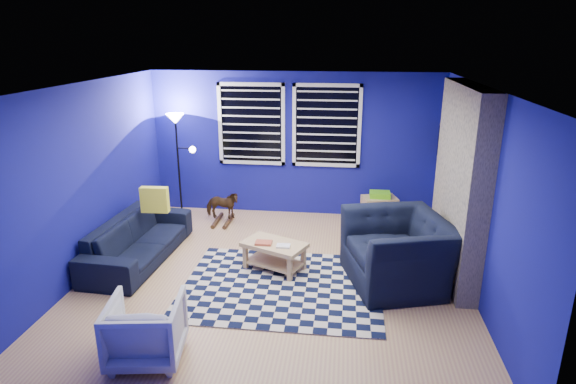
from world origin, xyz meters
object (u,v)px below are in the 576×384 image
object	(u,v)px
coffee_table	(274,250)
armchair_big	(398,251)
tv	(445,146)
floor_lamp	(177,133)
rocking_horse	(222,205)
cabinet	(379,209)
sofa	(139,239)
armchair_bent	(146,329)

from	to	relation	value
coffee_table	armchair_big	bearing A→B (deg)	-5.32
tv	floor_lamp	xyz separation A→B (m)	(-4.42, 0.14, 0.08)
tv	rocking_horse	distance (m)	3.77
cabinet	rocking_horse	bearing A→B (deg)	171.91
sofa	floor_lamp	world-z (taller)	floor_lamp
tv	sofa	xyz separation A→B (m)	(-4.44, -1.68, -1.10)
armchair_big	tv	bearing A→B (deg)	140.14
armchair_bent	floor_lamp	xyz separation A→B (m)	(-0.98, 3.95, 1.16)
armchair_big	rocking_horse	world-z (taller)	armchair_big
tv	armchair_big	xyz separation A→B (m)	(-0.85, -1.93, -0.96)
armchair_big	armchair_bent	world-z (taller)	armchair_big
sofa	cabinet	bearing A→B (deg)	-59.00
rocking_horse	floor_lamp	bearing A→B (deg)	67.73
armchair_big	rocking_horse	distance (m)	3.28
coffee_table	rocking_horse	bearing A→B (deg)	125.05
rocking_horse	floor_lamp	size ratio (longest dim) A/B	0.32
cabinet	armchair_big	bearing A→B (deg)	-101.81
armchair_bent	coffee_table	world-z (taller)	armchair_bent
coffee_table	tv	bearing A→B (deg)	35.76
sofa	coffee_table	world-z (taller)	sofa
armchair_bent	rocking_horse	size ratio (longest dim) A/B	1.23
armchair_big	floor_lamp	bearing A→B (deg)	-136.31
sofa	cabinet	size ratio (longest dim) A/B	3.26
tv	sofa	bearing A→B (deg)	-159.25
sofa	armchair_big	distance (m)	3.61
armchair_bent	floor_lamp	distance (m)	4.23
tv	coffee_table	size ratio (longest dim) A/B	1.05
armchair_bent	tv	bearing A→B (deg)	-140.49
tv	cabinet	world-z (taller)	tv
rocking_horse	coffee_table	bearing A→B (deg)	-146.94
tv	armchair_bent	xyz separation A→B (m)	(-3.44, -3.81, -1.08)
coffee_table	sofa	bearing A→B (deg)	177.12
sofa	rocking_horse	bearing A→B (deg)	-25.45
tv	armchair_bent	distance (m)	5.25
armchair_big	coffee_table	world-z (taller)	armchair_big
sofa	rocking_horse	world-z (taller)	sofa
armchair_bent	rocking_horse	world-z (taller)	armchair_bent
sofa	rocking_horse	distance (m)	1.73
tv	cabinet	bearing A→B (deg)	170.98
sofa	armchair_big	xyz separation A→B (m)	(3.59, -0.25, 0.14)
tv	coffee_table	xyz separation A→B (m)	(-2.47, -1.78, -1.11)
armchair_bent	rocking_horse	xyz separation A→B (m)	(-0.17, 3.65, -0.01)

